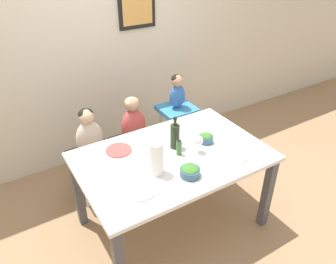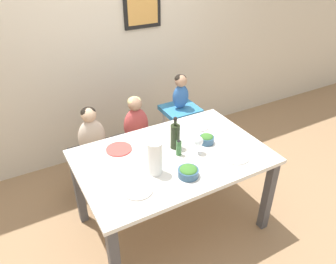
{
  "view_description": "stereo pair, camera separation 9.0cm",
  "coord_description": "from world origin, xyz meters",
  "px_view_note": "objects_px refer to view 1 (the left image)",
  "views": [
    {
      "loc": [
        -1.16,
        -1.83,
        2.32
      ],
      "look_at": [
        0.0,
        0.07,
        0.95
      ],
      "focal_mm": 35.0,
      "sensor_mm": 36.0,
      "label": 1
    },
    {
      "loc": [
        -1.08,
        -1.87,
        2.32
      ],
      "look_at": [
        0.0,
        0.07,
        0.95
      ],
      "focal_mm": 35.0,
      "sensor_mm": 36.0,
      "label": 2
    }
  ],
  "objects_px": {
    "chair_far_left": "(93,160)",
    "salad_bowl_large": "(190,171)",
    "person_child_center": "(133,121)",
    "dinner_plate_front_left": "(141,191)",
    "dinner_plate_front_right": "(235,155)",
    "chair_right_highchair": "(177,120)",
    "dinner_plate_back_right": "(195,125)",
    "person_child_left": "(89,133)",
    "salad_bowl_small": "(206,138)",
    "wine_glass_near": "(199,141)",
    "chair_far_center": "(135,147)",
    "dinner_plate_back_left": "(119,150)",
    "person_baby_right": "(177,90)",
    "wine_bottle": "(175,136)",
    "paper_towel_roll": "(156,158)"
  },
  "relations": [
    {
      "from": "chair_far_left",
      "to": "salad_bowl_large",
      "type": "bearing_deg",
      "value": -68.61
    },
    {
      "from": "person_child_center",
      "to": "dinner_plate_front_left",
      "type": "height_order",
      "value": "person_child_center"
    },
    {
      "from": "person_child_center",
      "to": "dinner_plate_front_right",
      "type": "xyz_separation_m",
      "value": [
        0.41,
        -1.04,
        0.06
      ]
    },
    {
      "from": "salad_bowl_large",
      "to": "dinner_plate_front_left",
      "type": "xyz_separation_m",
      "value": [
        -0.39,
        0.03,
        -0.03
      ]
    },
    {
      "from": "chair_right_highchair",
      "to": "dinner_plate_back_right",
      "type": "height_order",
      "value": "dinner_plate_back_right"
    },
    {
      "from": "person_child_left",
      "to": "salad_bowl_small",
      "type": "relative_size",
      "value": 3.86
    },
    {
      "from": "chair_right_highchair",
      "to": "wine_glass_near",
      "type": "height_order",
      "value": "wine_glass_near"
    },
    {
      "from": "dinner_plate_front_left",
      "to": "dinner_plate_back_right",
      "type": "xyz_separation_m",
      "value": [
        0.85,
        0.54,
        0.0
      ]
    },
    {
      "from": "chair_far_left",
      "to": "person_child_center",
      "type": "xyz_separation_m",
      "value": [
        0.46,
        0.0,
        0.31
      ]
    },
    {
      "from": "salad_bowl_small",
      "to": "salad_bowl_large",
      "type": "bearing_deg",
      "value": -141.07
    },
    {
      "from": "wine_glass_near",
      "to": "dinner_plate_back_right",
      "type": "xyz_separation_m",
      "value": [
        0.23,
        0.36,
        -0.1
      ]
    },
    {
      "from": "chair_far_center",
      "to": "chair_far_left",
      "type": "bearing_deg",
      "value": 180.0
    },
    {
      "from": "chair_far_center",
      "to": "person_child_left",
      "type": "relative_size",
      "value": 0.97
    },
    {
      "from": "chair_right_highchair",
      "to": "person_child_left",
      "type": "height_order",
      "value": "person_child_left"
    },
    {
      "from": "dinner_plate_back_left",
      "to": "dinner_plate_front_right",
      "type": "height_order",
      "value": "same"
    },
    {
      "from": "chair_far_left",
      "to": "salad_bowl_large",
      "type": "xyz_separation_m",
      "value": [
        0.41,
        -1.05,
        0.41
      ]
    },
    {
      "from": "chair_right_highchair",
      "to": "salad_bowl_large",
      "type": "relative_size",
      "value": 4.66
    },
    {
      "from": "person_baby_right",
      "to": "salad_bowl_large",
      "type": "height_order",
      "value": "person_baby_right"
    },
    {
      "from": "chair_far_center",
      "to": "wine_glass_near",
      "type": "bearing_deg",
      "value": -77.68
    },
    {
      "from": "person_child_left",
      "to": "wine_bottle",
      "type": "xyz_separation_m",
      "value": [
        0.52,
        -0.68,
        0.17
      ]
    },
    {
      "from": "wine_glass_near",
      "to": "dinner_plate_front_left",
      "type": "height_order",
      "value": "wine_glass_near"
    },
    {
      "from": "wine_bottle",
      "to": "chair_right_highchair",
      "type": "bearing_deg",
      "value": 55.83
    },
    {
      "from": "paper_towel_roll",
      "to": "dinner_plate_front_right",
      "type": "distance_m",
      "value": 0.68
    },
    {
      "from": "dinner_plate_back_left",
      "to": "dinner_plate_back_right",
      "type": "distance_m",
      "value": 0.78
    },
    {
      "from": "dinner_plate_back_right",
      "to": "person_baby_right",
      "type": "bearing_deg",
      "value": 77.57
    },
    {
      "from": "salad_bowl_small",
      "to": "dinner_plate_back_left",
      "type": "distance_m",
      "value": 0.75
    },
    {
      "from": "chair_far_center",
      "to": "wine_bottle",
      "type": "xyz_separation_m",
      "value": [
        0.06,
        -0.68,
        0.48
      ]
    },
    {
      "from": "person_baby_right",
      "to": "dinner_plate_back_right",
      "type": "distance_m",
      "value": 0.52
    },
    {
      "from": "person_child_center",
      "to": "wine_bottle",
      "type": "height_order",
      "value": "wine_bottle"
    },
    {
      "from": "person_child_left",
      "to": "salad_bowl_large",
      "type": "relative_size",
      "value": 3.16
    },
    {
      "from": "paper_towel_roll",
      "to": "dinner_plate_front_right",
      "type": "xyz_separation_m",
      "value": [
        0.65,
        -0.14,
        -0.13
      ]
    },
    {
      "from": "chair_far_left",
      "to": "wine_bottle",
      "type": "xyz_separation_m",
      "value": [
        0.52,
        -0.68,
        0.48
      ]
    },
    {
      "from": "chair_right_highchair",
      "to": "dinner_plate_back_right",
      "type": "distance_m",
      "value": 0.53
    },
    {
      "from": "dinner_plate_front_right",
      "to": "person_child_left",
      "type": "bearing_deg",
      "value": 129.86
    },
    {
      "from": "chair_far_center",
      "to": "wine_bottle",
      "type": "bearing_deg",
      "value": -85.08
    },
    {
      "from": "chair_far_left",
      "to": "wine_bottle",
      "type": "bearing_deg",
      "value": -52.65
    },
    {
      "from": "dinner_plate_front_left",
      "to": "dinner_plate_back_right",
      "type": "relative_size",
      "value": 1.0
    },
    {
      "from": "chair_far_center",
      "to": "person_baby_right",
      "type": "distance_m",
      "value": 0.74
    },
    {
      "from": "person_child_center",
      "to": "person_child_left",
      "type": "bearing_deg",
      "value": 180.0
    },
    {
      "from": "dinner_plate_back_left",
      "to": "person_child_left",
      "type": "bearing_deg",
      "value": 100.75
    },
    {
      "from": "chair_far_center",
      "to": "dinner_plate_back_right",
      "type": "distance_m",
      "value": 0.74
    },
    {
      "from": "wine_glass_near",
      "to": "dinner_plate_back_left",
      "type": "height_order",
      "value": "wine_glass_near"
    },
    {
      "from": "paper_towel_roll",
      "to": "wine_bottle",
      "type": "bearing_deg",
      "value": 36.19
    },
    {
      "from": "wine_bottle",
      "to": "dinner_plate_back_right",
      "type": "xyz_separation_m",
      "value": [
        0.35,
        0.2,
        -0.11
      ]
    },
    {
      "from": "wine_glass_near",
      "to": "dinner_plate_back_right",
      "type": "bearing_deg",
      "value": 57.43
    },
    {
      "from": "salad_bowl_large",
      "to": "chair_right_highchair",
      "type": "bearing_deg",
      "value": 61.79
    },
    {
      "from": "paper_towel_roll",
      "to": "dinner_plate_back_right",
      "type": "xyz_separation_m",
      "value": [
        0.65,
        0.41,
        -0.13
      ]
    },
    {
      "from": "chair_far_left",
      "to": "dinner_plate_back_right",
      "type": "distance_m",
      "value": 1.06
    },
    {
      "from": "salad_bowl_large",
      "to": "dinner_plate_front_right",
      "type": "xyz_separation_m",
      "value": [
        0.46,
        0.01,
        -0.03
      ]
    },
    {
      "from": "chair_right_highchair",
      "to": "salad_bowl_large",
      "type": "distance_m",
      "value": 1.22
    }
  ]
}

